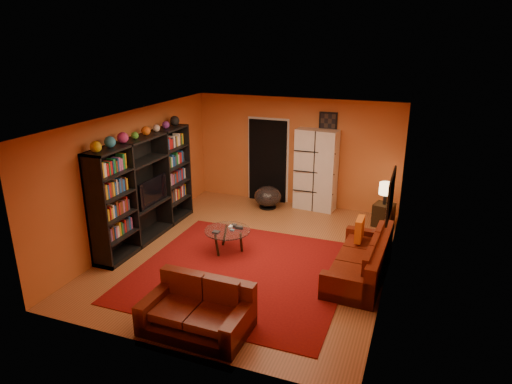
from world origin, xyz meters
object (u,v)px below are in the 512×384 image
at_px(side_table, 383,215).
at_px(table_lamp, 386,189).
at_px(entertainment_unit, 145,188).
at_px(sofa, 364,261).
at_px(storage_cabinet, 316,170).
at_px(tv, 149,191).
at_px(coffee_table, 227,232).
at_px(bowl_chair, 268,197).
at_px(loveseat, 199,310).

height_order(side_table, table_lamp, table_lamp).
relative_size(entertainment_unit, side_table, 6.00).
bearing_deg(sofa, storage_cabinet, 120.93).
bearing_deg(tv, coffee_table, -93.44).
relative_size(coffee_table, storage_cabinet, 0.46).
distance_m(coffee_table, side_table, 3.57).
xyz_separation_m(storage_cabinet, table_lamp, (1.66, -0.50, -0.12)).
xyz_separation_m(entertainment_unit, storage_cabinet, (2.83, 2.80, -0.09)).
bearing_deg(bowl_chair, side_table, -2.79).
height_order(tv, table_lamp, tv).
bearing_deg(bowl_chair, coffee_table, -88.71).
height_order(entertainment_unit, table_lamp, entertainment_unit).
distance_m(loveseat, table_lamp, 5.18).
relative_size(entertainment_unit, coffee_table, 3.42).
height_order(bowl_chair, side_table, bowl_chair).
relative_size(storage_cabinet, table_lamp, 3.98).
xyz_separation_m(storage_cabinet, side_table, (1.66, -0.50, -0.71)).
relative_size(sofa, side_table, 4.27).
height_order(entertainment_unit, loveseat, entertainment_unit).
distance_m(coffee_table, bowl_chair, 2.50).
height_order(coffee_table, storage_cabinet, storage_cabinet).
height_order(tv, storage_cabinet, storage_cabinet).
relative_size(bowl_chair, table_lamp, 1.34).
relative_size(coffee_table, side_table, 1.75).
distance_m(storage_cabinet, side_table, 1.87).
height_order(entertainment_unit, bowl_chair, entertainment_unit).
bearing_deg(coffee_table, tv, 176.56).
distance_m(storage_cabinet, table_lamp, 1.74).
xyz_separation_m(sofa, side_table, (0.08, 2.40, -0.04)).
height_order(sofa, storage_cabinet, storage_cabinet).
bearing_deg(tv, bowl_chair, -35.66).
relative_size(storage_cabinet, bowl_chair, 2.97).
xyz_separation_m(sofa, table_lamp, (0.08, 2.40, 0.56)).
bearing_deg(table_lamp, loveseat, -113.56).
relative_size(loveseat, storage_cabinet, 0.78).
distance_m(entertainment_unit, storage_cabinet, 3.98).
height_order(tv, coffee_table, tv).
height_order(sofa, side_table, sofa).
bearing_deg(side_table, tv, -153.07).
relative_size(bowl_chair, side_table, 1.30).
relative_size(storage_cabinet, side_table, 3.85).
height_order(loveseat, coffee_table, loveseat).
bearing_deg(coffee_table, bowl_chair, 91.29).
distance_m(sofa, coffee_table, 2.59).
height_order(bowl_chair, table_lamp, table_lamp).
bearing_deg(loveseat, storage_cabinet, -3.16).
distance_m(entertainment_unit, coffee_table, 1.93).
relative_size(tv, loveseat, 0.62).
xyz_separation_m(bowl_chair, table_lamp, (2.73, -0.13, 0.56)).
xyz_separation_m(entertainment_unit, loveseat, (2.43, -2.42, -0.77)).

